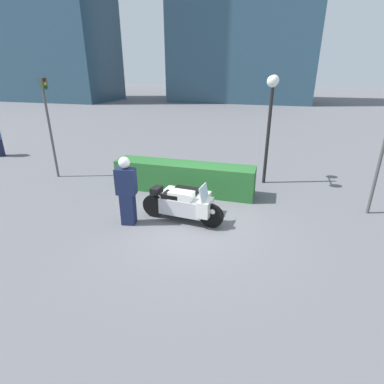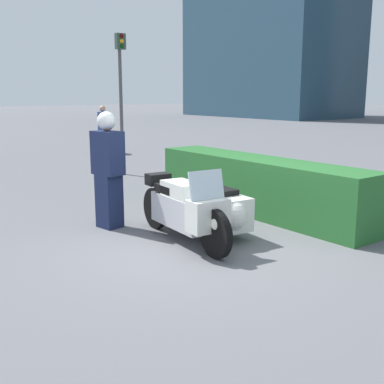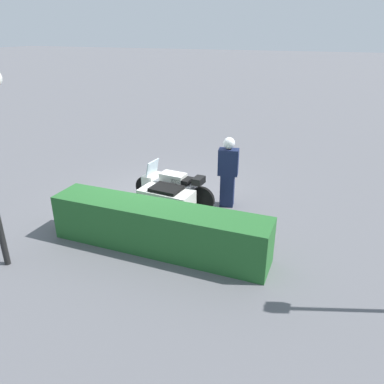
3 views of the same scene
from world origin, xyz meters
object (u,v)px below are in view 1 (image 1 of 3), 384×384
hedge_bush_curbside (184,178)px  traffic_light_far (48,115)px  police_motorcycle (187,202)px  officer_rider (127,190)px  twin_lamp_post (271,100)px

hedge_bush_curbside → traffic_light_far: traffic_light_far is taller
police_motorcycle → officer_rider: (-1.42, -0.81, 0.54)m
police_motorcycle → traffic_light_far: 6.54m
hedge_bush_curbside → twin_lamp_post: 3.99m
police_motorcycle → officer_rider: bearing=-145.2°
officer_rider → hedge_bush_curbside: (0.74, 2.67, -0.50)m
twin_lamp_post → traffic_light_far: twin_lamp_post is taller
officer_rider → hedge_bush_curbside: 2.81m
hedge_bush_curbside → twin_lamp_post: bearing=32.5°
police_motorcycle → officer_rider: 1.72m
hedge_bush_curbside → traffic_light_far: size_ratio=1.30×
twin_lamp_post → traffic_light_far: size_ratio=1.03×
police_motorcycle → officer_rider: size_ratio=1.26×
officer_rider → traffic_light_far: traffic_light_far is taller
police_motorcycle → twin_lamp_post: twin_lamp_post is taller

